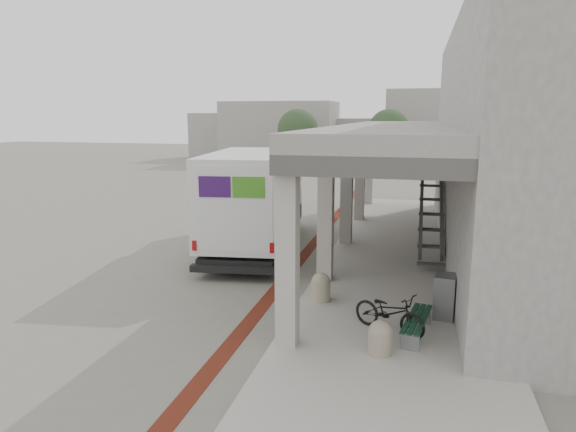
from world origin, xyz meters
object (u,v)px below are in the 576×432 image
(fedex_truck, at_px, (256,197))
(utility_cabinet, at_px, (445,296))
(bicycle_black, at_px, (389,312))
(bench, at_px, (417,323))

(fedex_truck, height_order, utility_cabinet, fedex_truck)
(fedex_truck, xyz_separation_m, bicycle_black, (4.64, -6.06, -1.18))
(bicycle_black, bearing_deg, fedex_truck, 65.47)
(fedex_truck, xyz_separation_m, bench, (5.17, -6.13, -1.32))
(fedex_truck, distance_m, bench, 8.13)
(fedex_truck, xyz_separation_m, utility_cabinet, (5.73, -5.01, -1.12))
(utility_cabinet, xyz_separation_m, bicycle_black, (-1.09, -1.05, -0.05))
(fedex_truck, relative_size, utility_cabinet, 8.35)
(bench, distance_m, bicycle_black, 0.55)
(bench, bearing_deg, utility_cabinet, 72.95)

